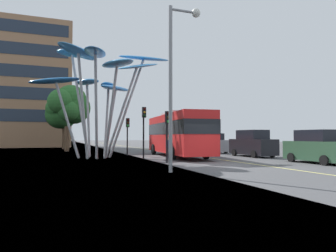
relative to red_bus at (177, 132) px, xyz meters
name	(u,v)px	position (x,y,z in m)	size (l,w,h in m)	color
ground	(208,166)	(-1.13, -7.61, -2.07)	(120.00, 240.00, 0.10)	#4C4C4F
red_bus	(177,132)	(0.00, 0.00, 0.00)	(3.60, 11.65, 3.69)	red
leaf_sculpture	(102,75)	(-6.12, 0.88, 4.51)	(10.93, 9.17, 9.07)	#9EA0A5
traffic_light_kerb_near	(167,125)	(-2.83, -5.34, 0.37)	(0.28, 0.42, 3.28)	black
traffic_light_kerb_far	(144,121)	(-3.18, -1.03, 0.81)	(0.28, 0.42, 3.92)	black
traffic_light_island_mid	(128,128)	(-3.55, 3.00, 0.38)	(0.28, 0.42, 3.30)	black
car_parked_near	(318,148)	(5.98, -8.78, -1.04)	(2.03, 4.26, 2.09)	#2D5138
car_parked_mid	(252,144)	(5.93, -2.01, -0.98)	(1.94, 4.54, 2.22)	black
car_parked_far	(211,144)	(5.65, 4.63, -1.07)	(1.97, 4.51, 2.00)	gray
street_lamp	(177,66)	(-4.08, -10.19, 3.02)	(1.65, 0.44, 7.95)	gray
tree_pavement_near	(70,105)	(-7.99, 13.32, 3.33)	(4.82, 4.52, 7.68)	brown
tree_pavement_far	(62,111)	(-8.76, 20.18, 3.06)	(4.51, 4.61, 7.65)	brown
pedestrian	(168,148)	(-1.54, -1.90, -1.20)	(0.34, 0.34, 1.63)	#2D3342
backdrop_building	(9,86)	(-16.82, 32.60, 7.96)	(19.16, 12.57, 19.95)	#936B4C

